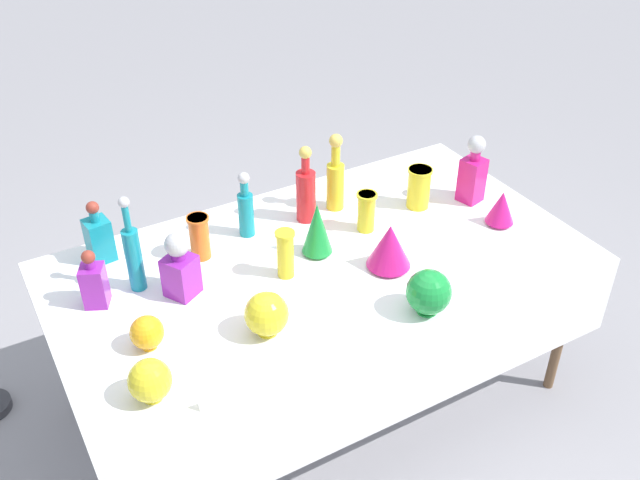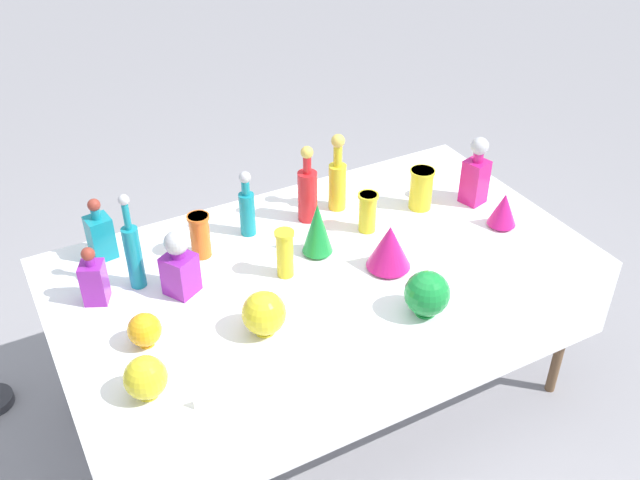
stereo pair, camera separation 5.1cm
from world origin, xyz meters
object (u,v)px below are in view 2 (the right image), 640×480
object	(u,v)px
slender_vase_3	(421,188)
round_bowl_2	(264,313)
fluted_vase_2	(389,247)
fluted_vase_0	(317,228)
slender_vase_1	(285,252)
square_decanter_1	(94,279)
square_decanter_0	(476,173)
tall_bottle_3	(307,191)
square_decanter_2	(179,265)
round_bowl_0	(145,330)
round_bowl_3	(427,294)
tall_bottle_0	(133,252)
square_decanter_3	(100,234)
slender_vase_0	(200,234)
tall_bottle_1	(337,178)
tall_bottle_2	(247,208)
slender_vase_2	(368,211)
fluted_vase_1	(503,209)
round_bowl_1	(146,378)

from	to	relation	value
slender_vase_3	round_bowl_2	world-z (taller)	slender_vase_3
fluted_vase_2	fluted_vase_0	bearing A→B (deg)	131.77
slender_vase_1	fluted_vase_0	world-z (taller)	fluted_vase_0
square_decanter_1	square_decanter_0	bearing A→B (deg)	-3.63
tall_bottle_3	slender_vase_3	xyz separation A→B (m)	(0.48, -0.15, -0.04)
square_decanter_2	round_bowl_0	bearing A→B (deg)	-133.19
fluted_vase_0	round_bowl_3	bearing A→B (deg)	-72.20
square_decanter_0	slender_vase_1	xyz separation A→B (m)	(-0.98, -0.09, -0.04)
tall_bottle_0	square_decanter_3	distance (m)	0.26
square_decanter_2	slender_vase_0	xyz separation A→B (m)	(0.15, 0.18, -0.02)
slender_vase_3	round_bowl_0	distance (m)	1.36
slender_vase_1	round_bowl_0	distance (m)	0.60
tall_bottle_1	square_decanter_2	distance (m)	0.84
tall_bottle_2	tall_bottle_1	bearing A→B (deg)	-0.12
slender_vase_2	tall_bottle_3	bearing A→B (deg)	132.55
tall_bottle_2	square_decanter_3	distance (m)	0.59
square_decanter_3	slender_vase_0	xyz separation A→B (m)	(0.35, -0.18, -0.01)
slender_vase_3	square_decanter_0	bearing A→B (deg)	-17.24
fluted_vase_2	round_bowl_3	bearing A→B (deg)	-96.11
fluted_vase_1	fluted_vase_2	bearing A→B (deg)	-177.94
square_decanter_2	fluted_vase_2	xyz separation A→B (m)	(0.76, -0.24, -0.02)
tall_bottle_1	slender_vase_0	distance (m)	0.66
slender_vase_3	round_bowl_0	size ratio (longest dim) A/B	1.50
square_decanter_2	fluted_vase_1	world-z (taller)	square_decanter_2
tall_bottle_1	round_bowl_3	xyz separation A→B (m)	(-0.07, -0.78, -0.06)
round_bowl_1	round_bowl_2	size ratio (longest dim) A/B	0.90
slender_vase_1	slender_vase_2	bearing A→B (deg)	14.65
square_decanter_0	round_bowl_0	size ratio (longest dim) A/B	2.55
square_decanter_3	slender_vase_3	size ratio (longest dim) A/B	1.42
tall_bottle_1	square_decanter_1	xyz separation A→B (m)	(-1.09, -0.14, -0.05)
square_decanter_0	round_bowl_2	xyz separation A→B (m)	(-1.18, -0.35, -0.06)
square_decanter_1	fluted_vase_1	world-z (taller)	square_decanter_1
fluted_vase_1	round_bowl_3	size ratio (longest dim) A/B	0.90
tall_bottle_2	slender_vase_3	bearing A→B (deg)	-13.00
tall_bottle_0	square_decanter_3	size ratio (longest dim) A/B	1.50
square_decanter_0	round_bowl_0	bearing A→B (deg)	-172.32
round_bowl_0	tall_bottle_2	bearing A→B (deg)	38.28
fluted_vase_0	round_bowl_0	world-z (taller)	fluted_vase_0
tall_bottle_1	fluted_vase_1	bearing A→B (deg)	-40.33
slender_vase_3	round_bowl_3	world-z (taller)	slender_vase_3
fluted_vase_2	tall_bottle_1	bearing A→B (deg)	84.84
tall_bottle_0	round_bowl_1	bearing A→B (deg)	-103.70
tall_bottle_0	square_decanter_3	bearing A→B (deg)	105.02
square_decanter_0	fluted_vase_0	world-z (taller)	square_decanter_0
tall_bottle_1	round_bowl_0	bearing A→B (deg)	-155.60
tall_bottle_0	tall_bottle_3	distance (m)	0.78
tall_bottle_3	round_bowl_3	distance (m)	0.76
tall_bottle_0	tall_bottle_1	size ratio (longest dim) A/B	1.12
tall_bottle_1	square_decanter_1	bearing A→B (deg)	-172.69
fluted_vase_0	round_bowl_3	size ratio (longest dim) A/B	1.33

